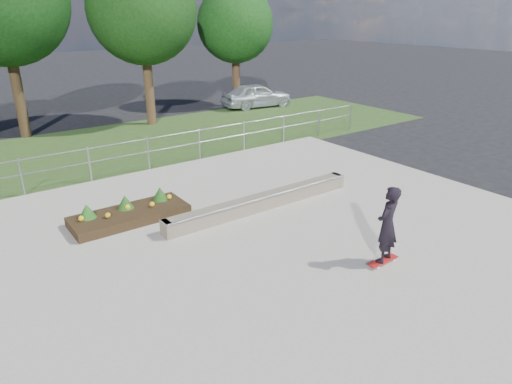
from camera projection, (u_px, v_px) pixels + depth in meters
ground at (288, 259)px, 10.23m from camera, size 120.00×120.00×0.00m
grass_verge at (114, 148)px, 18.48m from camera, size 30.00×8.00×0.02m
concrete_slab at (288, 258)px, 10.22m from camera, size 15.00×15.00×0.06m
fence at (148, 150)px, 15.57m from camera, size 20.06×0.06×1.20m
tree_mid_right at (142, 9)px, 20.44m from camera, size 4.90×4.90×7.70m
tree_far_right at (235, 24)px, 25.12m from camera, size 4.20×4.20×6.60m
grind_ledge at (263, 202)px, 12.65m from camera, size 6.00×0.44×0.43m
planter_bed at (129, 213)px, 11.99m from camera, size 3.00×1.20×0.61m
skateboarder at (387, 225)px, 9.61m from camera, size 0.80×0.56×1.79m
parked_car at (257, 95)px, 26.02m from camera, size 4.19×2.13×1.37m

